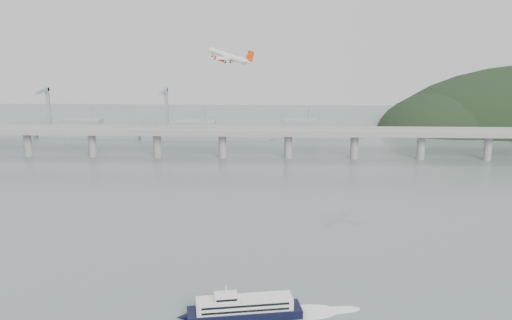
{
  "coord_description": "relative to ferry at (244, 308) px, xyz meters",
  "views": [
    {
      "loc": [
        9.04,
        -242.23,
        113.25
      ],
      "look_at": [
        0.0,
        55.0,
        36.0
      ],
      "focal_mm": 42.0,
      "sensor_mm": 36.0,
      "label": 1
    }
  ],
  "objects": [
    {
      "name": "ferry",
      "position": [
        0.0,
        0.0,
        0.0
      ],
      "size": [
        69.88,
        20.9,
        13.25
      ],
      "rotation": [
        0.0,
        0.0,
        0.17
      ],
      "color": "black",
      "rests_on": "ground"
    },
    {
      "name": "distant_fleet",
      "position": [
        -153.92,
        305.55,
        2.63
      ],
      "size": [
        453.0,
        60.9,
        40.0
      ],
      "color": "gray",
      "rests_on": "ground"
    },
    {
      "name": "ground",
      "position": [
        1.44,
        40.47,
        -3.59
      ],
      "size": [
        900.0,
        900.0,
        0.0
      ],
      "primitive_type": "plane",
      "color": "slate",
      "rests_on": "ground"
    },
    {
      "name": "bridge",
      "position": [
        0.29,
        240.47,
        14.06
      ],
      "size": [
        800.0,
        22.0,
        23.9
      ],
      "color": "gray",
      "rests_on": "ground"
    },
    {
      "name": "airliner",
      "position": [
        -15.38,
        141.73,
        81.1
      ],
      "size": [
        30.28,
        28.73,
        10.32
      ],
      "rotation": [
        0.05,
        -0.23,
        2.56
      ],
      "color": "white",
      "rests_on": "ground"
    }
  ]
}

